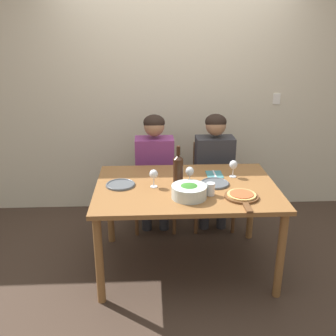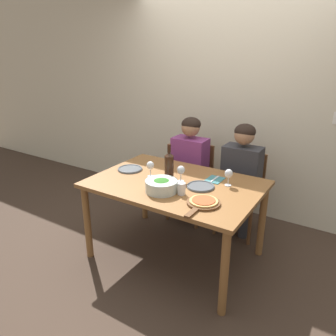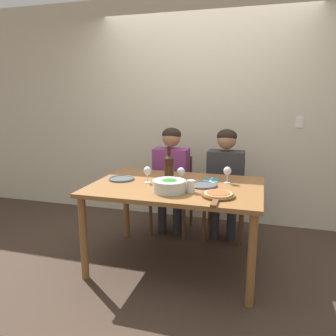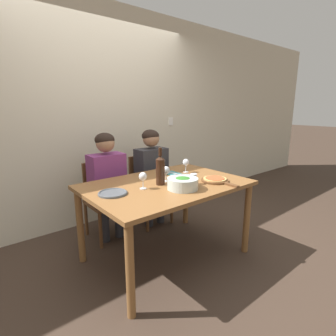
{
  "view_description": "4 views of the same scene",
  "coord_description": "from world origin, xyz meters",
  "px_view_note": "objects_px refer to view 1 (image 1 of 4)",
  "views": [
    {
      "loc": [
        -0.3,
        -2.98,
        2.03
      ],
      "look_at": [
        -0.14,
        0.12,
        0.88
      ],
      "focal_mm": 42.0,
      "sensor_mm": 36.0,
      "label": 1
    },
    {
      "loc": [
        1.38,
        -2.32,
        1.91
      ],
      "look_at": [
        -0.14,
        0.09,
        0.85
      ],
      "focal_mm": 35.0,
      "sensor_mm": 36.0,
      "label": 2
    },
    {
      "loc": [
        0.71,
        -2.71,
        1.53
      ],
      "look_at": [
        -0.11,
        0.13,
        0.89
      ],
      "focal_mm": 35.0,
      "sensor_mm": 36.0,
      "label": 3
    },
    {
      "loc": [
        -1.49,
        -1.85,
        1.48
      ],
      "look_at": [
        0.13,
        0.13,
        0.87
      ],
      "focal_mm": 28.0,
      "sensor_mm": 36.0,
      "label": 4
    }
  ],
  "objects_px": {
    "broccoli_bowl": "(189,191)",
    "water_tumbler": "(211,189)",
    "chair_left": "(155,182)",
    "dinner_plate_left": "(121,185)",
    "wine_glass_right": "(233,166)",
    "chair_right": "(212,181)",
    "person_man": "(215,162)",
    "pizza_on_board": "(242,196)",
    "wine_glass_left": "(154,175)",
    "dinner_plate_right": "(215,183)",
    "person_woman": "(155,163)",
    "wine_glass_centre": "(190,172)",
    "fork_on_napkin": "(214,174)",
    "wine_bottle": "(178,170)"
  },
  "relations": [
    {
      "from": "broccoli_bowl",
      "to": "water_tumbler",
      "type": "height_order",
      "value": "broccoli_bowl"
    },
    {
      "from": "chair_left",
      "to": "dinner_plate_left",
      "type": "bearing_deg",
      "value": -110.47
    },
    {
      "from": "chair_left",
      "to": "wine_glass_right",
      "type": "bearing_deg",
      "value": -43.27
    },
    {
      "from": "chair_left",
      "to": "dinner_plate_left",
      "type": "distance_m",
      "value": 0.89
    },
    {
      "from": "chair_right",
      "to": "wine_glass_right",
      "type": "xyz_separation_m",
      "value": [
        0.07,
        -0.64,
        0.41
      ]
    },
    {
      "from": "person_man",
      "to": "pizza_on_board",
      "type": "height_order",
      "value": "person_man"
    },
    {
      "from": "broccoli_bowl",
      "to": "water_tumbler",
      "type": "relative_size",
      "value": 2.72
    },
    {
      "from": "wine_glass_left",
      "to": "chair_right",
      "type": "bearing_deg",
      "value": 53.13
    },
    {
      "from": "dinner_plate_right",
      "to": "person_woman",
      "type": "bearing_deg",
      "value": 125.36
    },
    {
      "from": "wine_glass_right",
      "to": "water_tumbler",
      "type": "distance_m",
      "value": 0.46
    },
    {
      "from": "chair_right",
      "to": "wine_glass_centre",
      "type": "xyz_separation_m",
      "value": [
        -0.32,
        -0.78,
        0.41
      ]
    },
    {
      "from": "wine_glass_centre",
      "to": "fork_on_napkin",
      "type": "relative_size",
      "value": 0.84
    },
    {
      "from": "dinner_plate_left",
      "to": "wine_glass_centre",
      "type": "xyz_separation_m",
      "value": [
        0.57,
        0.01,
        0.1
      ]
    },
    {
      "from": "broccoli_bowl",
      "to": "dinner_plate_left",
      "type": "height_order",
      "value": "broccoli_bowl"
    },
    {
      "from": "chair_right",
      "to": "wine_glass_right",
      "type": "bearing_deg",
      "value": -83.45
    },
    {
      "from": "water_tumbler",
      "to": "broccoli_bowl",
      "type": "bearing_deg",
      "value": -167.47
    },
    {
      "from": "wine_bottle",
      "to": "water_tumbler",
      "type": "relative_size",
      "value": 3.43
    },
    {
      "from": "dinner_plate_left",
      "to": "fork_on_napkin",
      "type": "xyz_separation_m",
      "value": [
        0.82,
        0.21,
        -0.01
      ]
    },
    {
      "from": "person_woman",
      "to": "dinner_plate_left",
      "type": "relative_size",
      "value": 4.96
    },
    {
      "from": "person_man",
      "to": "broccoli_bowl",
      "type": "distance_m",
      "value": 1.01
    },
    {
      "from": "pizza_on_board",
      "to": "chair_left",
      "type": "bearing_deg",
      "value": 121.15
    },
    {
      "from": "person_man",
      "to": "wine_glass_right",
      "type": "xyz_separation_m",
      "value": [
        0.07,
        -0.53,
        0.15
      ]
    },
    {
      "from": "dinner_plate_left",
      "to": "chair_left",
      "type": "bearing_deg",
      "value": 69.53
    },
    {
      "from": "chair_left",
      "to": "person_man",
      "type": "height_order",
      "value": "person_man"
    },
    {
      "from": "person_man",
      "to": "wine_glass_centre",
      "type": "bearing_deg",
      "value": -115.58
    },
    {
      "from": "chair_left",
      "to": "pizza_on_board",
      "type": "bearing_deg",
      "value": -58.85
    },
    {
      "from": "chair_left",
      "to": "broccoli_bowl",
      "type": "height_order",
      "value": "broccoli_bowl"
    },
    {
      "from": "person_woman",
      "to": "dinner_plate_left",
      "type": "distance_m",
      "value": 0.74
    },
    {
      "from": "chair_left",
      "to": "chair_right",
      "type": "relative_size",
      "value": 1.0
    },
    {
      "from": "person_man",
      "to": "wine_glass_centre",
      "type": "distance_m",
      "value": 0.76
    },
    {
      "from": "person_woman",
      "to": "dinner_plate_left",
      "type": "xyz_separation_m",
      "value": [
        -0.29,
        -0.68,
        0.06
      ]
    },
    {
      "from": "wine_glass_left",
      "to": "wine_bottle",
      "type": "bearing_deg",
      "value": 3.0
    },
    {
      "from": "wine_bottle",
      "to": "fork_on_napkin",
      "type": "height_order",
      "value": "wine_bottle"
    },
    {
      "from": "person_man",
      "to": "fork_on_napkin",
      "type": "relative_size",
      "value": 6.68
    },
    {
      "from": "chair_left",
      "to": "fork_on_napkin",
      "type": "bearing_deg",
      "value": -47.93
    },
    {
      "from": "wine_glass_centre",
      "to": "chair_left",
      "type": "bearing_deg",
      "value": 109.83
    },
    {
      "from": "dinner_plate_left",
      "to": "pizza_on_board",
      "type": "height_order",
      "value": "pizza_on_board"
    },
    {
      "from": "person_man",
      "to": "wine_glass_right",
      "type": "bearing_deg",
      "value": -82.12
    },
    {
      "from": "person_man",
      "to": "water_tumbler",
      "type": "xyz_separation_m",
      "value": [
        -0.18,
        -0.9,
        0.1
      ]
    },
    {
      "from": "chair_right",
      "to": "pizza_on_board",
      "type": "distance_m",
      "value": 1.13
    },
    {
      "from": "wine_bottle",
      "to": "fork_on_napkin",
      "type": "distance_m",
      "value": 0.44
    },
    {
      "from": "dinner_plate_right",
      "to": "broccoli_bowl",
      "type": "bearing_deg",
      "value": -133.67
    },
    {
      "from": "chair_right",
      "to": "wine_bottle",
      "type": "distance_m",
      "value": 1.02
    },
    {
      "from": "wine_glass_right",
      "to": "broccoli_bowl",
      "type": "bearing_deg",
      "value": -135.82
    },
    {
      "from": "water_tumbler",
      "to": "fork_on_napkin",
      "type": "xyz_separation_m",
      "value": [
        0.1,
        0.43,
        -0.05
      ]
    },
    {
      "from": "wine_glass_right",
      "to": "water_tumbler",
      "type": "xyz_separation_m",
      "value": [
        -0.25,
        -0.37,
        -0.05
      ]
    },
    {
      "from": "chair_right",
      "to": "pizza_on_board",
      "type": "relative_size",
      "value": 2.14
    },
    {
      "from": "chair_right",
      "to": "person_woman",
      "type": "relative_size",
      "value": 0.71
    },
    {
      "from": "person_man",
      "to": "wine_bottle",
      "type": "relative_size",
      "value": 3.48
    },
    {
      "from": "broccoli_bowl",
      "to": "fork_on_napkin",
      "type": "distance_m",
      "value": 0.54
    }
  ]
}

